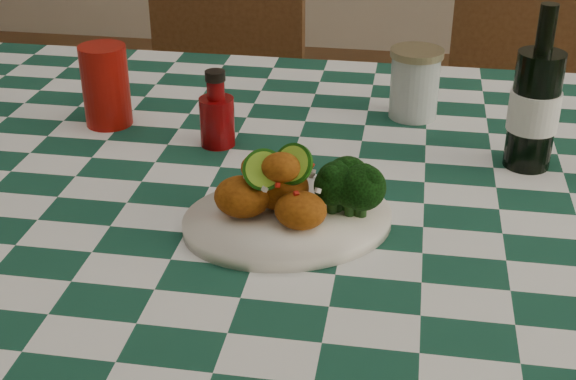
% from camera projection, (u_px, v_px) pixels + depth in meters
% --- Properties ---
extents(dining_table, '(1.66, 1.06, 0.79)m').
position_uv_depth(dining_table, '(287.00, 374.00, 1.39)').
color(dining_table, '#144231').
rests_on(dining_table, ground).
extents(plate, '(0.34, 0.31, 0.02)m').
position_uv_depth(plate, '(288.00, 221.00, 1.06)').
color(plate, white).
rests_on(plate, dining_table).
extents(fried_chicken_pile, '(0.14, 0.10, 0.09)m').
position_uv_depth(fried_chicken_pile, '(282.00, 184.00, 1.03)').
color(fried_chicken_pile, '#9D500F').
rests_on(fried_chicken_pile, plate).
extents(broccoli_side, '(0.09, 0.09, 0.07)m').
position_uv_depth(broccoli_side, '(350.00, 192.00, 1.04)').
color(broccoli_side, black).
rests_on(broccoli_side, plate).
extents(red_tumbler, '(0.09, 0.09, 0.14)m').
position_uv_depth(red_tumbler, '(106.00, 86.00, 1.33)').
color(red_tumbler, '#910E07').
rests_on(red_tumbler, dining_table).
extents(ketchup_bottle, '(0.07, 0.07, 0.12)m').
position_uv_depth(ketchup_bottle, '(217.00, 109.00, 1.26)').
color(ketchup_bottle, '#680506').
rests_on(ketchup_bottle, dining_table).
extents(mason_jar, '(0.10, 0.10, 0.12)m').
position_uv_depth(mason_jar, '(415.00, 83.00, 1.36)').
color(mason_jar, '#B2BCBA').
rests_on(mason_jar, dining_table).
extents(beer_bottle, '(0.08, 0.08, 0.25)m').
position_uv_depth(beer_bottle, '(537.00, 88.00, 1.16)').
color(beer_bottle, black).
rests_on(beer_bottle, dining_table).
extents(wooden_chair_left, '(0.43, 0.45, 0.90)m').
position_uv_depth(wooden_chair_left, '(211.00, 150.00, 2.06)').
color(wooden_chair_left, '#472814').
rests_on(wooden_chair_left, ground).
extents(wooden_chair_right, '(0.45, 0.46, 0.89)m').
position_uv_depth(wooden_chair_right, '(519.00, 173.00, 1.95)').
color(wooden_chair_right, '#472814').
rests_on(wooden_chair_right, ground).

